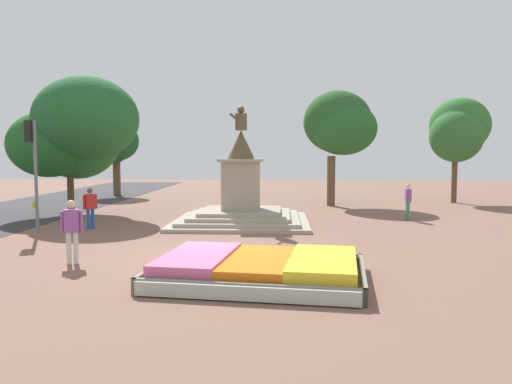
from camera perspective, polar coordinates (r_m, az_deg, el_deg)
name	(u,v)px	position (r m, az deg, el deg)	size (l,w,h in m)	color
ground_plane	(216,257)	(14.54, -4.64, -7.40)	(81.56, 81.56, 0.00)	brown
flower_planter	(259,269)	(11.82, 0.34, -8.83)	(5.28, 4.13, 0.60)	#38281C
statue_monument	(241,202)	(21.14, -1.70, -1.10)	(5.63, 5.63, 4.94)	#A09681
traffic_light_mid_block	(32,157)	(20.30, -24.18, 3.71)	(0.42, 0.31, 4.18)	slate
pedestrian_with_handbag	(408,199)	(23.09, 16.98, -0.79)	(0.24, 0.57, 1.64)	#338C4C
pedestrian_near_planter	(72,227)	(14.33, -20.31, -3.76)	(0.55, 0.32, 1.73)	beige
pedestrian_crossing_plaza	(90,206)	(20.61, -18.43, -1.48)	(0.44, 0.42, 1.62)	#264CA5
park_tree_far_left	(340,125)	(28.99, 9.59, 7.54)	(4.14, 3.86, 6.52)	brown
park_tree_behind_statue	(75,131)	(25.66, -19.95, 6.56)	(6.19, 5.42, 6.59)	#4C3823
park_tree_far_right	(458,129)	(32.34, 22.07, 6.66)	(3.78, 3.82, 6.30)	brown
park_tree_street_side	(113,142)	(35.93, -15.98, 5.49)	(3.30, 3.37, 5.22)	brown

